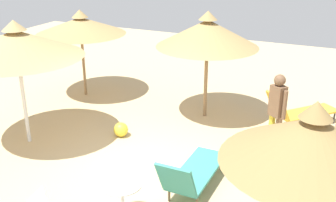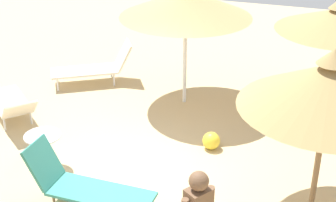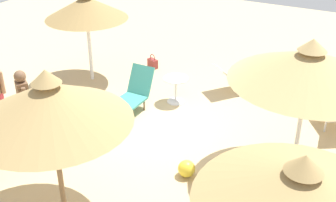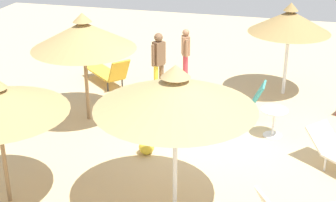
{
  "view_description": "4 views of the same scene",
  "coord_description": "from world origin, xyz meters",
  "px_view_note": "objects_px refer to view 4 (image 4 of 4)",
  "views": [
    {
      "loc": [
        -3.48,
        6.36,
        4.36
      ],
      "look_at": [
        -0.2,
        -0.79,
        1.23
      ],
      "focal_mm": 43.94,
      "sensor_mm": 36.0,
      "label": 1
    },
    {
      "loc": [
        -6.88,
        -2.99,
        5.04
      ],
      "look_at": [
        0.76,
        -0.36,
        1.09
      ],
      "focal_mm": 53.36,
      "sensor_mm": 36.0,
      "label": 2
    },
    {
      "loc": [
        4.08,
        -7.21,
        5.25
      ],
      "look_at": [
        0.31,
        -0.28,
        1.06
      ],
      "focal_mm": 45.85,
      "sensor_mm": 36.0,
      "label": 3
    },
    {
      "loc": [
        10.66,
        1.91,
        5.55
      ],
      "look_at": [
        0.16,
        -0.87,
        0.89
      ],
      "focal_mm": 54.5,
      "sensor_mm": 36.0,
      "label": 4
    }
  ],
  "objects_px": {
    "lounge_chair_near_left": "(108,72)",
    "side_table_round": "(274,118)",
    "person_standing_center": "(186,51)",
    "beach_ball": "(146,147)",
    "parasol_umbrella_near_right": "(83,35)",
    "lounge_chair_back": "(229,103)",
    "parasol_umbrella_center": "(290,21)",
    "person_standing_edge": "(159,59)",
    "parasol_umbrella_edge": "(176,93)"
  },
  "relations": [
    {
      "from": "parasol_umbrella_edge",
      "to": "lounge_chair_back",
      "type": "xyz_separation_m",
      "value": [
        -4.16,
        0.36,
        -1.88
      ]
    },
    {
      "from": "parasol_umbrella_near_right",
      "to": "side_table_round",
      "type": "relative_size",
      "value": 4.03
    },
    {
      "from": "parasol_umbrella_edge",
      "to": "parasol_umbrella_near_right",
      "type": "distance_m",
      "value": 4.41
    },
    {
      "from": "parasol_umbrella_near_right",
      "to": "person_standing_center",
      "type": "bearing_deg",
      "value": 153.25
    },
    {
      "from": "person_standing_edge",
      "to": "person_standing_center",
      "type": "relative_size",
      "value": 1.14
    },
    {
      "from": "parasol_umbrella_near_right",
      "to": "person_standing_edge",
      "type": "xyz_separation_m",
      "value": [
        -2.03,
        1.29,
        -1.16
      ]
    },
    {
      "from": "parasol_umbrella_near_right",
      "to": "parasol_umbrella_edge",
      "type": "bearing_deg",
      "value": 43.97
    },
    {
      "from": "beach_ball",
      "to": "parasol_umbrella_near_right",
      "type": "bearing_deg",
      "value": -125.11
    },
    {
      "from": "parasol_umbrella_center",
      "to": "parasol_umbrella_edge",
      "type": "bearing_deg",
      "value": -14.85
    },
    {
      "from": "parasol_umbrella_near_right",
      "to": "side_table_round",
      "type": "xyz_separation_m",
      "value": [
        -0.24,
        4.6,
        -1.73
      ]
    },
    {
      "from": "parasol_umbrella_center",
      "to": "lounge_chair_near_left",
      "type": "relative_size",
      "value": 1.43
    },
    {
      "from": "parasol_umbrella_edge",
      "to": "person_standing_center",
      "type": "relative_size",
      "value": 1.8
    },
    {
      "from": "lounge_chair_near_left",
      "to": "beach_ball",
      "type": "height_order",
      "value": "lounge_chair_near_left"
    },
    {
      "from": "parasol_umbrella_center",
      "to": "beach_ball",
      "type": "height_order",
      "value": "parasol_umbrella_center"
    },
    {
      "from": "person_standing_edge",
      "to": "lounge_chair_back",
      "type": "bearing_deg",
      "value": 63.93
    },
    {
      "from": "lounge_chair_near_left",
      "to": "beach_ball",
      "type": "bearing_deg",
      "value": 31.91
    },
    {
      "from": "parasol_umbrella_center",
      "to": "person_standing_edge",
      "type": "height_order",
      "value": "parasol_umbrella_center"
    },
    {
      "from": "parasol_umbrella_near_right",
      "to": "person_standing_center",
      "type": "height_order",
      "value": "parasol_umbrella_near_right"
    },
    {
      "from": "parasol_umbrella_center",
      "to": "side_table_round",
      "type": "xyz_separation_m",
      "value": [
        2.77,
        -0.1,
        -1.63
      ]
    },
    {
      "from": "lounge_chair_back",
      "to": "person_standing_edge",
      "type": "distance_m",
      "value": 2.46
    },
    {
      "from": "parasol_umbrella_edge",
      "to": "beach_ball",
      "type": "height_order",
      "value": "parasol_umbrella_edge"
    },
    {
      "from": "lounge_chair_near_left",
      "to": "side_table_round",
      "type": "bearing_deg",
      "value": 67.17
    },
    {
      "from": "parasol_umbrella_edge",
      "to": "parasol_umbrella_center",
      "type": "bearing_deg",
      "value": 165.15
    },
    {
      "from": "parasol_umbrella_edge",
      "to": "parasol_umbrella_near_right",
      "type": "height_order",
      "value": "parasol_umbrella_edge"
    },
    {
      "from": "person_standing_edge",
      "to": "side_table_round",
      "type": "xyz_separation_m",
      "value": [
        1.8,
        3.32,
        -0.58
      ]
    },
    {
      "from": "beach_ball",
      "to": "person_standing_edge",
      "type": "bearing_deg",
      "value": -168.78
    },
    {
      "from": "parasol_umbrella_near_right",
      "to": "side_table_round",
      "type": "distance_m",
      "value": 4.92
    },
    {
      "from": "lounge_chair_back",
      "to": "beach_ball",
      "type": "xyz_separation_m",
      "value": [
        2.37,
        -1.46,
        -0.24
      ]
    },
    {
      "from": "parasol_umbrella_edge",
      "to": "parasol_umbrella_center",
      "type": "height_order",
      "value": "parasol_umbrella_edge"
    },
    {
      "from": "lounge_chair_back",
      "to": "side_table_round",
      "type": "height_order",
      "value": "lounge_chair_back"
    },
    {
      "from": "person_standing_center",
      "to": "side_table_round",
      "type": "distance_m",
      "value": 4.32
    },
    {
      "from": "lounge_chair_near_left",
      "to": "person_standing_center",
      "type": "xyz_separation_m",
      "value": [
        -1.12,
        2.07,
        0.47
      ]
    },
    {
      "from": "parasol_umbrella_edge",
      "to": "person_standing_center",
      "type": "height_order",
      "value": "parasol_umbrella_edge"
    },
    {
      "from": "lounge_chair_near_left",
      "to": "parasol_umbrella_center",
      "type": "bearing_deg",
      "value": 97.75
    },
    {
      "from": "parasol_umbrella_center",
      "to": "side_table_round",
      "type": "distance_m",
      "value": 3.22
    },
    {
      "from": "parasol_umbrella_center",
      "to": "lounge_chair_back",
      "type": "relative_size",
      "value": 1.29
    },
    {
      "from": "beach_ball",
      "to": "person_standing_center",
      "type": "bearing_deg",
      "value": -177.25
    },
    {
      "from": "person_standing_edge",
      "to": "person_standing_center",
      "type": "distance_m",
      "value": 1.48
    },
    {
      "from": "parasol_umbrella_edge",
      "to": "lounge_chair_back",
      "type": "relative_size",
      "value": 1.4
    },
    {
      "from": "lounge_chair_back",
      "to": "lounge_chair_near_left",
      "type": "xyz_separation_m",
      "value": [
        -1.33,
        -3.76,
        0.01
      ]
    },
    {
      "from": "lounge_chair_near_left",
      "to": "person_standing_edge",
      "type": "relative_size",
      "value": 1.02
    },
    {
      "from": "lounge_chair_back",
      "to": "person_standing_center",
      "type": "distance_m",
      "value": 3.02
    },
    {
      "from": "person_standing_center",
      "to": "beach_ball",
      "type": "relative_size",
      "value": 4.59
    },
    {
      "from": "person_standing_center",
      "to": "beach_ball",
      "type": "xyz_separation_m",
      "value": [
        4.82,
        0.23,
        -0.72
      ]
    },
    {
      "from": "parasol_umbrella_near_right",
      "to": "beach_ball",
      "type": "distance_m",
      "value": 3.14
    },
    {
      "from": "parasol_umbrella_center",
      "to": "parasol_umbrella_near_right",
      "type": "bearing_deg",
      "value": -57.42
    },
    {
      "from": "parasol_umbrella_center",
      "to": "parasol_umbrella_near_right",
      "type": "xyz_separation_m",
      "value": [
        3.01,
        -4.7,
        0.1
      ]
    },
    {
      "from": "person_standing_edge",
      "to": "beach_ball",
      "type": "height_order",
      "value": "person_standing_edge"
    },
    {
      "from": "person_standing_edge",
      "to": "person_standing_center",
      "type": "height_order",
      "value": "person_standing_edge"
    },
    {
      "from": "person_standing_edge",
      "to": "side_table_round",
      "type": "relative_size",
      "value": 2.64
    }
  ]
}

